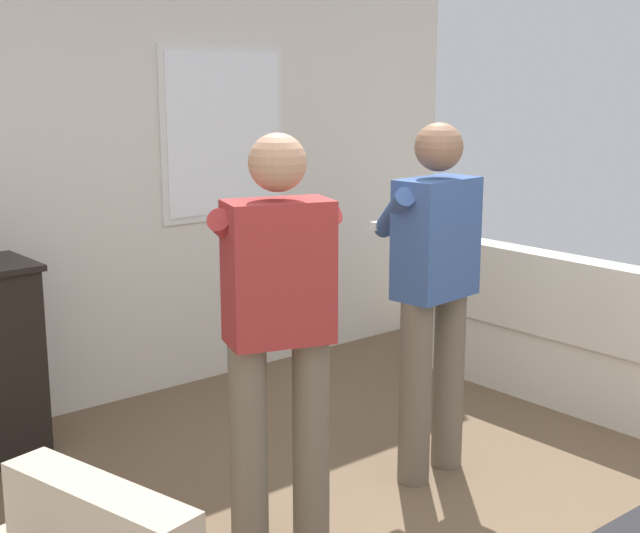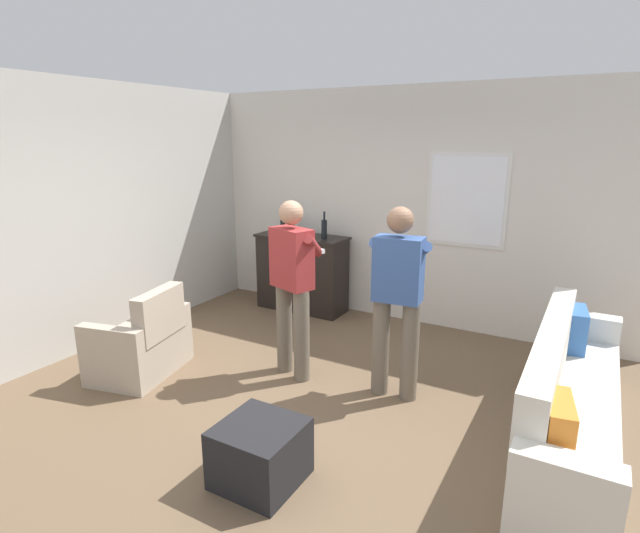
{
  "view_description": "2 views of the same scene",
  "coord_description": "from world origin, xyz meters",
  "px_view_note": "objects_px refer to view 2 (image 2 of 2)",
  "views": [
    {
      "loc": [
        -2.35,
        -1.99,
        1.89
      ],
      "look_at": [
        -0.05,
        0.76,
        1.11
      ],
      "focal_mm": 50.0,
      "sensor_mm": 36.0,
      "label": 1
    },
    {
      "loc": [
        2.04,
        -3.06,
        2.22
      ],
      "look_at": [
        -0.13,
        0.77,
        1.08
      ],
      "focal_mm": 28.0,
      "sensor_mm": 36.0,
      "label": 2
    }
  ],
  "objects_px": {
    "sideboard_cabinet": "(302,273)",
    "person_standing_left": "(293,281)",
    "bottle_liquor_amber": "(283,226)",
    "ottoman": "(260,453)",
    "bottle_spirits_clear": "(292,226)",
    "couch": "(568,402)",
    "armchair": "(142,344)",
    "person_standing_right": "(398,294)",
    "bottle_wine_green": "(324,229)"
  },
  "relations": [
    {
      "from": "sideboard_cabinet",
      "to": "person_standing_left",
      "type": "xyz_separation_m",
      "value": [
        0.92,
        -1.65,
        0.44
      ]
    },
    {
      "from": "sideboard_cabinet",
      "to": "bottle_liquor_amber",
      "type": "bearing_deg",
      "value": -177.73
    },
    {
      "from": "ottoman",
      "to": "bottle_liquor_amber",
      "type": "bearing_deg",
      "value": 121.02
    },
    {
      "from": "person_standing_left",
      "to": "bottle_spirits_clear",
      "type": "bearing_deg",
      "value": 122.84
    },
    {
      "from": "couch",
      "to": "ottoman",
      "type": "bearing_deg",
      "value": -139.68
    },
    {
      "from": "armchair",
      "to": "person_standing_right",
      "type": "bearing_deg",
      "value": 19.23
    },
    {
      "from": "couch",
      "to": "person_standing_right",
      "type": "distance_m",
      "value": 1.5
    },
    {
      "from": "sideboard_cabinet",
      "to": "bottle_liquor_amber",
      "type": "relative_size",
      "value": 4.21
    },
    {
      "from": "person_standing_left",
      "to": "armchair",
      "type": "bearing_deg",
      "value": -151.96
    },
    {
      "from": "bottle_wine_green",
      "to": "bottle_spirits_clear",
      "type": "xyz_separation_m",
      "value": [
        -0.52,
        0.07,
        -0.03
      ]
    },
    {
      "from": "ottoman",
      "to": "couch",
      "type": "bearing_deg",
      "value": 40.32
    },
    {
      "from": "bottle_wine_green",
      "to": "bottle_spirits_clear",
      "type": "bearing_deg",
      "value": 172.35
    },
    {
      "from": "sideboard_cabinet",
      "to": "bottle_spirits_clear",
      "type": "distance_m",
      "value": 0.62
    },
    {
      "from": "sideboard_cabinet",
      "to": "person_standing_left",
      "type": "height_order",
      "value": "person_standing_left"
    },
    {
      "from": "couch",
      "to": "bottle_spirits_clear",
      "type": "height_order",
      "value": "bottle_spirits_clear"
    },
    {
      "from": "armchair",
      "to": "bottle_liquor_amber",
      "type": "relative_size",
      "value": 3.52
    },
    {
      "from": "armchair",
      "to": "sideboard_cabinet",
      "type": "bearing_deg",
      "value": 80.9
    },
    {
      "from": "armchair",
      "to": "bottle_liquor_amber",
      "type": "height_order",
      "value": "bottle_liquor_amber"
    },
    {
      "from": "bottle_wine_green",
      "to": "person_standing_left",
      "type": "xyz_separation_m",
      "value": [
        0.57,
        -1.61,
        -0.18
      ]
    },
    {
      "from": "couch",
      "to": "person_standing_left",
      "type": "xyz_separation_m",
      "value": [
        -2.36,
        -0.05,
        0.6
      ]
    },
    {
      "from": "bottle_liquor_amber",
      "to": "bottle_spirits_clear",
      "type": "distance_m",
      "value": 0.12
    },
    {
      "from": "bottle_liquor_amber",
      "to": "bottle_wine_green",
      "type": "bearing_deg",
      "value": -2.09
    },
    {
      "from": "couch",
      "to": "person_standing_right",
      "type": "relative_size",
      "value": 1.56
    },
    {
      "from": "bottle_liquor_amber",
      "to": "person_standing_right",
      "type": "height_order",
      "value": "person_standing_right"
    },
    {
      "from": "bottle_wine_green",
      "to": "person_standing_right",
      "type": "bearing_deg",
      "value": -44.19
    },
    {
      "from": "bottle_wine_green",
      "to": "bottle_liquor_amber",
      "type": "relative_size",
      "value": 1.2
    },
    {
      "from": "armchair",
      "to": "bottle_spirits_clear",
      "type": "relative_size",
      "value": 3.79
    },
    {
      "from": "ottoman",
      "to": "person_standing_left",
      "type": "bearing_deg",
      "value": 114.17
    },
    {
      "from": "sideboard_cabinet",
      "to": "ottoman",
      "type": "height_order",
      "value": "sideboard_cabinet"
    },
    {
      "from": "bottle_liquor_amber",
      "to": "ottoman",
      "type": "height_order",
      "value": "bottle_liquor_amber"
    },
    {
      "from": "bottle_spirits_clear",
      "to": "ottoman",
      "type": "relative_size",
      "value": 0.51
    },
    {
      "from": "couch",
      "to": "bottle_liquor_amber",
      "type": "relative_size",
      "value": 9.21
    },
    {
      "from": "person_standing_right",
      "to": "ottoman",
      "type": "bearing_deg",
      "value": -102.9
    },
    {
      "from": "armchair",
      "to": "sideboard_cabinet",
      "type": "relative_size",
      "value": 0.84
    },
    {
      "from": "couch",
      "to": "ottoman",
      "type": "xyz_separation_m",
      "value": [
        -1.72,
        -1.46,
        -0.14
      ]
    },
    {
      "from": "couch",
      "to": "bottle_wine_green",
      "type": "height_order",
      "value": "bottle_wine_green"
    },
    {
      "from": "ottoman",
      "to": "person_standing_right",
      "type": "relative_size",
      "value": 0.31
    },
    {
      "from": "couch",
      "to": "ottoman",
      "type": "distance_m",
      "value": 2.26
    },
    {
      "from": "person_standing_left",
      "to": "couch",
      "type": "bearing_deg",
      "value": 1.2
    },
    {
      "from": "couch",
      "to": "person_standing_left",
      "type": "relative_size",
      "value": 1.56
    },
    {
      "from": "couch",
      "to": "bottle_wine_green",
      "type": "xyz_separation_m",
      "value": [
        -2.93,
        1.56,
        0.78
      ]
    },
    {
      "from": "couch",
      "to": "armchair",
      "type": "relative_size",
      "value": 2.62
    },
    {
      "from": "bottle_spirits_clear",
      "to": "bottle_wine_green",
      "type": "bearing_deg",
      "value": -7.65
    },
    {
      "from": "couch",
      "to": "bottle_liquor_amber",
      "type": "distance_m",
      "value": 3.97
    },
    {
      "from": "couch",
      "to": "bottle_liquor_amber",
      "type": "xyz_separation_m",
      "value": [
        -3.56,
        1.59,
        0.75
      ]
    },
    {
      "from": "couch",
      "to": "ottoman",
      "type": "height_order",
      "value": "couch"
    },
    {
      "from": "bottle_wine_green",
      "to": "person_standing_right",
      "type": "height_order",
      "value": "person_standing_right"
    },
    {
      "from": "sideboard_cabinet",
      "to": "ottoman",
      "type": "distance_m",
      "value": 3.44
    },
    {
      "from": "couch",
      "to": "person_standing_left",
      "type": "distance_m",
      "value": 2.43
    },
    {
      "from": "bottle_liquor_amber",
      "to": "couch",
      "type": "bearing_deg",
      "value": -24.04
    }
  ]
}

